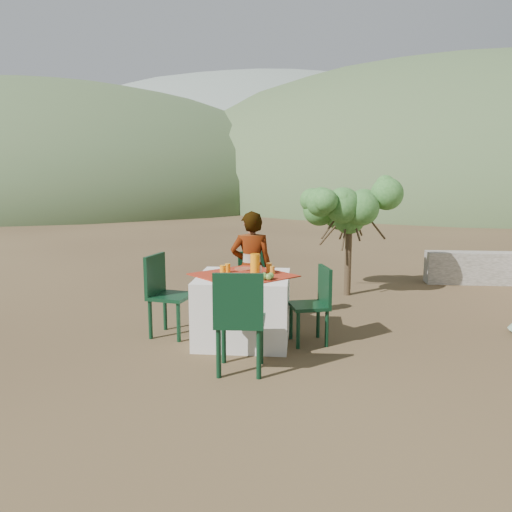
% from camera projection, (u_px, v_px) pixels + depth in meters
% --- Properties ---
extents(ground, '(160.00, 160.00, 0.00)m').
position_uv_depth(ground, '(288.00, 343.00, 5.60)').
color(ground, '#3C2A1B').
rests_on(ground, ground).
extents(table, '(1.30, 1.30, 0.76)m').
position_uv_depth(table, '(243.00, 308.00, 5.65)').
color(table, white).
rests_on(table, ground).
extents(chair_far, '(0.49, 0.49, 0.85)m').
position_uv_depth(chair_far, '(254.00, 280.00, 6.69)').
color(chair_far, black).
rests_on(chair_far, ground).
extents(chair_near, '(0.48, 0.48, 1.00)m').
position_uv_depth(chair_near, '(240.00, 317.00, 4.65)').
color(chair_near, black).
rests_on(chair_near, ground).
extents(chair_left, '(0.52, 0.52, 0.96)m').
position_uv_depth(chair_left, '(164.00, 291.00, 5.81)').
color(chair_left, black).
rests_on(chair_left, ground).
extents(chair_right, '(0.49, 0.49, 0.87)m').
position_uv_depth(chair_right, '(315.00, 301.00, 5.55)').
color(chair_right, black).
rests_on(chair_right, ground).
extents(person, '(0.55, 0.39, 1.43)m').
position_uv_depth(person, '(251.00, 268.00, 6.24)').
color(person, '#8C6651').
rests_on(person, ground).
extents(shrub_tree, '(1.37, 1.35, 1.61)m').
position_uv_depth(shrub_tree, '(352.00, 214.00, 7.68)').
color(shrub_tree, '#463523').
rests_on(shrub_tree, ground).
extents(stone_wall, '(2.60, 0.35, 0.55)m').
position_uv_depth(stone_wall, '(504.00, 268.00, 8.57)').
color(stone_wall, gray).
rests_on(stone_wall, ground).
extents(hill_near_left, '(40.00, 40.00, 16.00)m').
position_uv_depth(hill_near_left, '(56.00, 200.00, 36.74)').
color(hill_near_left, '#3F542F').
rests_on(hill_near_left, ground).
extents(hill_near_right, '(48.00, 48.00, 20.00)m').
position_uv_depth(hill_near_right, '(452.00, 198.00, 39.86)').
color(hill_near_right, '#3F542F').
rests_on(hill_near_right, ground).
extents(hill_far_center, '(60.00, 60.00, 24.00)m').
position_uv_depth(hill_far_center, '(267.00, 191.00, 57.06)').
color(hill_far_center, slate).
rests_on(hill_far_center, ground).
extents(plate_far, '(0.22, 0.22, 0.01)m').
position_uv_depth(plate_far, '(244.00, 269.00, 5.90)').
color(plate_far, brown).
rests_on(plate_far, table).
extents(plate_near, '(0.20, 0.20, 0.01)m').
position_uv_depth(plate_near, '(239.00, 279.00, 5.34)').
color(plate_near, brown).
rests_on(plate_near, table).
extents(glass_far, '(0.06, 0.06, 0.10)m').
position_uv_depth(glass_far, '(228.00, 268.00, 5.72)').
color(glass_far, orange).
rests_on(glass_far, table).
extents(glass_near, '(0.07, 0.07, 0.11)m').
position_uv_depth(glass_near, '(223.00, 270.00, 5.56)').
color(glass_near, orange).
rests_on(glass_near, table).
extents(juice_pitcher, '(0.11, 0.11, 0.24)m').
position_uv_depth(juice_pitcher, '(255.00, 264.00, 5.58)').
color(juice_pitcher, orange).
rests_on(juice_pitcher, table).
extents(bowl_plate, '(0.19, 0.19, 0.01)m').
position_uv_depth(bowl_plate, '(244.00, 280.00, 5.28)').
color(bowl_plate, brown).
rests_on(bowl_plate, table).
extents(white_bowl, '(0.15, 0.15, 0.06)m').
position_uv_depth(white_bowl, '(244.00, 277.00, 5.28)').
color(white_bowl, white).
rests_on(white_bowl, bowl_plate).
extents(jar_left, '(0.06, 0.06, 0.09)m').
position_uv_depth(jar_left, '(272.00, 270.00, 5.63)').
color(jar_left, '#C37C22').
rests_on(jar_left, table).
extents(jar_right, '(0.07, 0.07, 0.11)m').
position_uv_depth(jar_right, '(269.00, 268.00, 5.71)').
color(jar_right, '#C37C22').
rests_on(jar_right, table).
extents(napkin_holder, '(0.07, 0.04, 0.09)m').
position_uv_depth(napkin_holder, '(259.00, 270.00, 5.62)').
color(napkin_holder, white).
rests_on(napkin_holder, table).
extents(fruit_cluster, '(0.15, 0.14, 0.07)m').
position_uv_depth(fruit_cluster, '(267.00, 276.00, 5.32)').
color(fruit_cluster, '#5D8D33').
rests_on(fruit_cluster, table).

